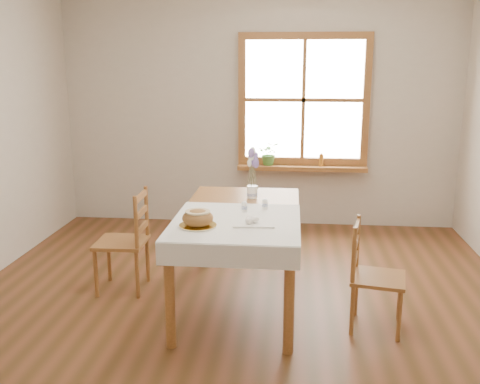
% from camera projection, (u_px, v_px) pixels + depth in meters
% --- Properties ---
extents(ground, '(5.00, 5.00, 0.00)m').
position_uv_depth(ground, '(236.00, 319.00, 3.98)').
color(ground, brown).
rests_on(ground, ground).
extents(room_walls, '(4.60, 5.10, 2.65)m').
position_uv_depth(room_walls, '(236.00, 85.00, 3.57)').
color(room_walls, beige).
rests_on(room_walls, ground).
extents(window, '(1.46, 0.08, 1.46)m').
position_uv_depth(window, '(304.00, 100.00, 5.97)').
color(window, '#9C5D30').
rests_on(window, ground).
extents(window_sill, '(1.46, 0.20, 0.05)m').
position_uv_depth(window_sill, '(302.00, 168.00, 6.09)').
color(window_sill, '#9C5D30').
rests_on(window_sill, ground).
extents(dining_table, '(0.90, 1.60, 0.75)m').
position_uv_depth(dining_table, '(240.00, 222.00, 4.11)').
color(dining_table, '#9C5D30').
rests_on(dining_table, ground).
extents(table_linen, '(0.91, 0.99, 0.01)m').
position_uv_depth(table_linen, '(236.00, 222.00, 3.79)').
color(table_linen, silver).
rests_on(table_linen, dining_table).
extents(chair_left, '(0.43, 0.41, 0.85)m').
position_uv_depth(chair_left, '(121.00, 241.00, 4.41)').
color(chair_left, '#9C5D30').
rests_on(chair_left, ground).
extents(chair_right, '(0.45, 0.43, 0.79)m').
position_uv_depth(chair_right, '(378.00, 276.00, 3.76)').
color(chair_right, '#9C5D30').
rests_on(chair_right, ground).
extents(bread_plate, '(0.26, 0.26, 0.01)m').
position_uv_depth(bread_plate, '(198.00, 226.00, 3.66)').
color(bread_plate, white).
rests_on(bread_plate, table_linen).
extents(bread_loaf, '(0.21, 0.21, 0.12)m').
position_uv_depth(bread_loaf, '(198.00, 216.00, 3.65)').
color(bread_loaf, olive).
rests_on(bread_loaf, bread_plate).
extents(egg_napkin, '(0.30, 0.26, 0.01)m').
position_uv_depth(egg_napkin, '(254.00, 222.00, 3.74)').
color(egg_napkin, silver).
rests_on(egg_napkin, table_linen).
extents(eggs, '(0.23, 0.21, 0.05)m').
position_uv_depth(eggs, '(254.00, 218.00, 3.73)').
color(eggs, white).
rests_on(eggs, egg_napkin).
extents(salt_shaker, '(0.05, 0.05, 0.08)m').
position_uv_depth(salt_shaker, '(244.00, 206.00, 4.02)').
color(salt_shaker, white).
rests_on(salt_shaker, table_linen).
extents(pepper_shaker, '(0.06, 0.06, 0.08)m').
position_uv_depth(pepper_shaker, '(265.00, 204.00, 4.10)').
color(pepper_shaker, white).
rests_on(pepper_shaker, table_linen).
extents(flower_vase, '(0.12, 0.12, 0.10)m').
position_uv_depth(flower_vase, '(252.00, 193.00, 4.45)').
color(flower_vase, white).
rests_on(flower_vase, dining_table).
extents(lavender_bouquet, '(0.16, 0.16, 0.30)m').
position_uv_depth(lavender_bouquet, '(252.00, 169.00, 4.40)').
color(lavender_bouquet, '#6F579A').
rests_on(lavender_bouquet, flower_vase).
extents(potted_plant, '(0.25, 0.28, 0.21)m').
position_uv_depth(potted_plant, '(269.00, 156.00, 6.09)').
color(potted_plant, '#42762F').
rests_on(potted_plant, window_sill).
extents(amber_bottle, '(0.06, 0.06, 0.15)m').
position_uv_depth(amber_bottle, '(321.00, 160.00, 6.04)').
color(amber_bottle, '#A8661F').
rests_on(amber_bottle, window_sill).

